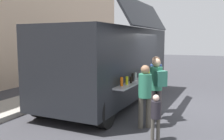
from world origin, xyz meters
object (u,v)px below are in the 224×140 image
(customer_rear_waiting, at_px, (145,91))
(customer_front_ordering, at_px, (156,79))
(food_truck_main, at_px, (111,62))
(customer_mid_with_backpack, at_px, (157,83))
(trash_bin, at_px, (102,72))
(child_near_queue, at_px, (156,113))

(customer_rear_waiting, bearing_deg, customer_front_ordering, -38.47)
(customer_front_ordering, xyz_separation_m, customer_rear_waiting, (-1.49, -0.07, -0.08))
(food_truck_main, distance_m, customer_rear_waiting, 2.93)
(customer_mid_with_backpack, bearing_deg, customer_front_ordering, -26.76)
(trash_bin, bearing_deg, child_near_queue, -146.36)
(customer_front_ordering, xyz_separation_m, customer_mid_with_backpack, (-0.72, -0.19, 0.02))
(food_truck_main, bearing_deg, customer_rear_waiting, -137.16)
(food_truck_main, bearing_deg, child_near_queue, -139.07)
(trash_bin, xyz_separation_m, child_near_queue, (-7.03, -4.68, 0.12))
(customer_rear_waiting, relative_size, child_near_queue, 1.54)
(trash_bin, relative_size, child_near_queue, 0.97)
(customer_rear_waiting, height_order, child_near_queue, customer_rear_waiting)
(trash_bin, distance_m, customer_rear_waiting, 7.60)
(customer_front_ordering, height_order, customer_mid_with_backpack, customer_front_ordering)
(customer_mid_with_backpack, xyz_separation_m, customer_rear_waiting, (-0.76, 0.13, -0.10))
(trash_bin, height_order, child_near_queue, child_near_queue)
(customer_rear_waiting, bearing_deg, trash_bin, -7.26)
(customer_front_ordering, distance_m, customer_mid_with_backpack, 0.75)
(food_truck_main, height_order, child_near_queue, food_truck_main)
(customer_front_ordering, bearing_deg, child_near_queue, 137.39)
(customer_mid_with_backpack, xyz_separation_m, child_near_queue, (-1.49, -0.33, -0.45))
(customer_rear_waiting, distance_m, child_near_queue, 0.92)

